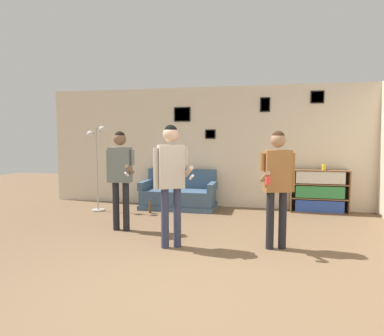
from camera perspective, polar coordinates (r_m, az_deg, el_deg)
name	(u,v)px	position (r m, az deg, el deg)	size (l,w,h in m)	color
ground_plane	(177,296)	(3.64, -2.52, -20.51)	(20.00, 20.00, 0.00)	brown
wall_back	(228,147)	(7.75, 6.08, 3.48)	(8.59, 0.08, 2.70)	beige
couch	(179,195)	(7.63, -2.20, -4.59)	(1.64, 0.80, 0.85)	#3D5670
bookshelf	(319,191)	(7.64, 20.41, -3.67)	(1.16, 0.30, 0.90)	brown
floor_lamp	(97,157)	(7.52, -15.59, 1.78)	(0.42, 0.28, 1.81)	#ADA89E
person_player_foreground_left	(120,170)	(5.85, -11.86, -0.31)	(0.51, 0.44, 1.68)	black
person_player_foreground_center	(171,172)	(4.83, -3.53, -0.70)	(0.60, 0.39, 1.75)	#2D334C
person_watcher_holding_cup	(277,177)	(4.91, 14.03, -1.48)	(0.48, 0.51, 1.67)	black
bottle_on_floor	(150,208)	(7.22, -7.00, -6.60)	(0.06, 0.06, 0.28)	brown
drinking_cup	(324,167)	(7.59, 21.12, 0.14)	(0.08, 0.08, 0.12)	yellow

